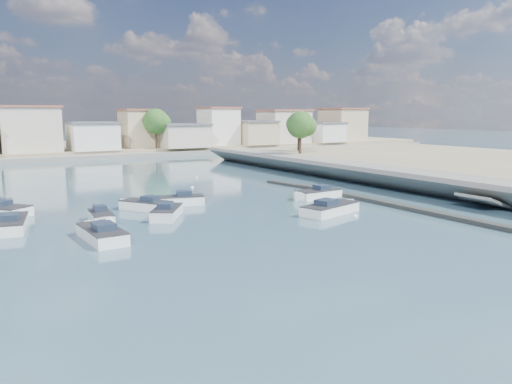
% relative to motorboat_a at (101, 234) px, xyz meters
% --- Properties ---
extents(ground, '(400.00, 400.00, 0.00)m').
position_rel_motorboat_a_xyz_m(ground, '(18.64, 29.79, -0.38)').
color(ground, '#314E62').
rests_on(ground, ground).
extents(seawall_walkway, '(5.00, 90.00, 1.80)m').
position_rel_motorboat_a_xyz_m(seawall_walkway, '(37.14, 2.79, 0.52)').
color(seawall_walkway, slate).
rests_on(seawall_walkway, ground).
extents(breakwater, '(2.00, 31.02, 0.35)m').
position_rel_motorboat_a_xyz_m(breakwater, '(25.54, 2.47, -0.21)').
color(breakwater, black).
rests_on(breakwater, ground).
extents(far_shore_land, '(160.00, 40.00, 1.40)m').
position_rel_motorboat_a_xyz_m(far_shore_land, '(18.64, 81.79, 0.32)').
color(far_shore_land, gray).
rests_on(far_shore_land, ground).
extents(far_shore_quay, '(160.00, 2.50, 0.80)m').
position_rel_motorboat_a_xyz_m(far_shore_quay, '(18.64, 60.79, 0.02)').
color(far_shore_quay, slate).
rests_on(far_shore_quay, ground).
extents(far_town, '(113.01, 12.80, 8.35)m').
position_rel_motorboat_a_xyz_m(far_town, '(29.35, 66.71, 4.56)').
color(far_town, beige).
rests_on(far_town, far_shore_land).
extents(shore_trees, '(74.56, 38.32, 7.92)m').
position_rel_motorboat_a_xyz_m(shore_trees, '(26.98, 57.90, 5.84)').
color(shore_trees, '#38281E').
rests_on(shore_trees, ground).
extents(motorboat_a, '(2.34, 5.87, 1.48)m').
position_rel_motorboat_a_xyz_m(motorboat_a, '(0.00, 0.00, 0.00)').
color(motorboat_a, white).
rests_on(motorboat_a, ground).
extents(motorboat_b, '(3.95, 4.73, 1.48)m').
position_rel_motorboat_a_xyz_m(motorboat_b, '(6.49, 4.67, -0.00)').
color(motorboat_b, white).
rests_on(motorboat_b, ground).
extents(motorboat_c, '(5.02, 2.79, 1.48)m').
position_rel_motorboat_a_xyz_m(motorboat_c, '(9.14, 9.30, 0.00)').
color(motorboat_c, white).
rests_on(motorboat_c, ground).
extents(motorboat_d, '(5.44, 2.39, 1.48)m').
position_rel_motorboat_a_xyz_m(motorboat_d, '(22.37, 5.66, -0.00)').
color(motorboat_d, white).
rests_on(motorboat_d, ground).
extents(motorboat_e, '(2.99, 5.96, 1.48)m').
position_rel_motorboat_a_xyz_m(motorboat_e, '(-4.86, 6.44, -0.00)').
color(motorboat_e, white).
rests_on(motorboat_e, ground).
extents(motorboat_f, '(4.09, 4.79, 1.48)m').
position_rel_motorboat_a_xyz_m(motorboat_f, '(5.79, 8.55, -0.00)').
color(motorboat_f, white).
rests_on(motorboat_f, ground).
extents(motorboat_g, '(1.79, 4.38, 1.48)m').
position_rel_motorboat_a_xyz_m(motorboat_g, '(1.30, 5.09, 0.00)').
color(motorboat_g, white).
rests_on(motorboat_g, ground).
extents(motorboat_h, '(6.41, 3.76, 1.48)m').
position_rel_motorboat_a_xyz_m(motorboat_h, '(18.99, -0.94, -0.00)').
color(motorboat_h, white).
rests_on(motorboat_h, ground).
extents(mooring_buoys, '(11.85, 44.21, 0.38)m').
position_rel_motorboat_a_xyz_m(mooring_buoys, '(20.51, 3.36, -0.33)').
color(mooring_buoys, white).
rests_on(mooring_buoys, ground).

